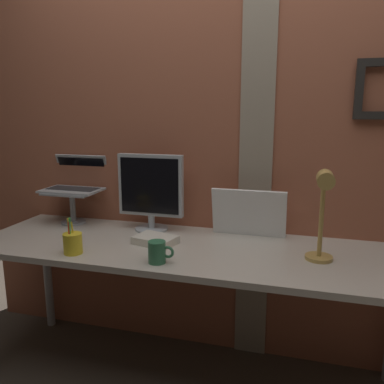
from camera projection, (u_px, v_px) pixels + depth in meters
ground_plane at (211, 381)px, 2.02m from camera, size 6.00×6.00×0.00m
brick_wall_back at (230, 119)px, 2.10m from camera, size 3.05×0.16×2.65m
desk at (186, 259)px, 1.91m from camera, size 2.12×0.66×0.72m
monitor at (151, 189)px, 2.11m from camera, size 0.36×0.18×0.42m
laptop_stand at (72, 202)px, 2.26m from camera, size 0.28×0.22×0.19m
laptop at (77, 180)px, 2.30m from camera, size 0.33×0.28×0.20m
whiteboard_panel at (249, 213)px, 2.02m from camera, size 0.38×0.07×0.25m
desk_lamp at (323, 206)px, 1.63m from camera, size 0.12×0.20×0.41m
pen_cup at (73, 243)px, 1.80m from camera, size 0.09×0.09×0.18m
coffee_mug at (158, 252)px, 1.69m from camera, size 0.12×0.08×0.10m
paper_clutter_stack at (155, 240)px, 1.93m from camera, size 0.23×0.19×0.04m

